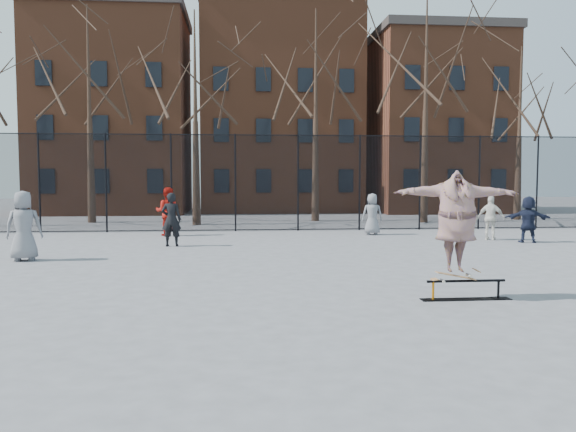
{
  "coord_description": "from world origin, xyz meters",
  "views": [
    {
      "loc": [
        -1.31,
        -10.2,
        2.24
      ],
      "look_at": [
        -0.26,
        1.5,
        1.42
      ],
      "focal_mm": 35.0,
      "sensor_mm": 36.0,
      "label": 1
    }
  ],
  "objects": [
    {
      "name": "rowhouses",
      "position": [
        0.72,
        26.0,
        6.06
      ],
      "size": [
        29.0,
        7.0,
        13.0
      ],
      "color": "brown",
      "rests_on": "ground"
    },
    {
      "name": "skateboard",
      "position": [
        2.64,
        -0.4,
        0.41
      ],
      "size": [
        0.78,
        0.19,
        0.09
      ],
      "primitive_type": null,
      "color": "#A67042",
      "rests_on": "skate_rail"
    },
    {
      "name": "skater",
      "position": [
        2.64,
        -0.4,
        1.38
      ],
      "size": [
        2.32,
        0.86,
        1.84
      ],
      "primitive_type": "imported",
      "rotation": [
        0.0,
        0.0,
        -0.11
      ],
      "color": "navy",
      "rests_on": "skateboard"
    },
    {
      "name": "ground",
      "position": [
        0.0,
        0.0,
        0.0
      ],
      "size": [
        100.0,
        100.0,
        0.0
      ],
      "primitive_type": "plane",
      "color": "#5C5B60"
    },
    {
      "name": "bystander_white",
      "position": [
        7.66,
        8.92,
        0.79
      ],
      "size": [
        0.97,
        0.86,
        1.58
      ],
      "primitive_type": "imported",
      "rotation": [
        0.0,
        0.0,
        2.51
      ],
      "color": "silver",
      "rests_on": "ground"
    },
    {
      "name": "bystander_black",
      "position": [
        -3.44,
        8.09,
        0.87
      ],
      "size": [
        0.66,
        0.45,
        1.74
      ],
      "primitive_type": "imported",
      "rotation": [
        0.0,
        0.0,
        3.08
      ],
      "color": "black",
      "rests_on": "ground"
    },
    {
      "name": "tree_row",
      "position": [
        -0.25,
        17.15,
        7.36
      ],
      "size": [
        33.66,
        7.46,
        10.67
      ],
      "color": "black",
      "rests_on": "ground"
    },
    {
      "name": "bystander_grey",
      "position": [
        -7.0,
        5.27,
        0.94
      ],
      "size": [
        1.01,
        0.76,
        1.88
      ],
      "primitive_type": "imported",
      "rotation": [
        0.0,
        0.0,
        3.33
      ],
      "color": "slate",
      "rests_on": "ground"
    },
    {
      "name": "bystander_extra",
      "position": [
        3.88,
        11.06,
        0.8
      ],
      "size": [
        0.82,
        0.57,
        1.61
      ],
      "primitive_type": "imported",
      "rotation": [
        0.0,
        0.0,
        3.06
      ],
      "color": "slate",
      "rests_on": "ground"
    },
    {
      "name": "bystander_navy",
      "position": [
        8.58,
        8.07,
        0.8
      ],
      "size": [
        1.55,
        0.91,
        1.59
      ],
      "primitive_type": "imported",
      "rotation": [
        0.0,
        0.0,
        2.82
      ],
      "color": "#1A1F34",
      "rests_on": "ground"
    },
    {
      "name": "fence",
      "position": [
        -0.01,
        13.0,
        2.05
      ],
      "size": [
        34.03,
        0.07,
        4.0
      ],
      "color": "black",
      "rests_on": "ground"
    },
    {
      "name": "skate_rail",
      "position": [
        2.84,
        -0.4,
        0.14
      ],
      "size": [
        1.67,
        0.25,
        0.37
      ],
      "color": "black",
      "rests_on": "ground"
    },
    {
      "name": "bystander_red",
      "position": [
        -3.99,
        11.47,
        0.92
      ],
      "size": [
        0.94,
        0.76,
        1.84
      ],
      "primitive_type": "imported",
      "rotation": [
        0.0,
        0.0,
        3.07
      ],
      "color": "#A8160E",
      "rests_on": "ground"
    }
  ]
}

